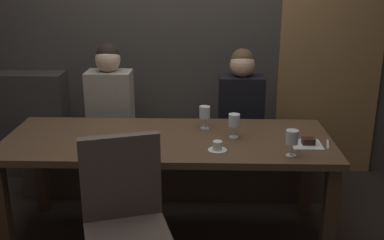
{
  "coord_description": "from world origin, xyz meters",
  "views": [
    {
      "loc": [
        0.25,
        -2.92,
        1.83
      ],
      "look_at": [
        0.16,
        0.08,
        0.84
      ],
      "focal_mm": 43.3,
      "sensor_mm": 36.0,
      "label": 1
    }
  ],
  "objects": [
    {
      "name": "back_counter",
      "position": [
        -1.55,
        1.04,
        0.47
      ],
      "size": [
        1.1,
        0.28,
        0.95
      ],
      "primitive_type": "cube",
      "color": "#38342F",
      "rests_on": "ground"
    },
    {
      "name": "wine_glass_end_right",
      "position": [
        0.25,
        0.2,
        0.85
      ],
      "size": [
        0.08,
        0.08,
        0.16
      ],
      "color": "silver",
      "rests_on": "dining_table"
    },
    {
      "name": "wine_glass_center_front",
      "position": [
        0.78,
        -0.29,
        0.85
      ],
      "size": [
        0.08,
        0.08,
        0.16
      ],
      "color": "silver",
      "rests_on": "dining_table"
    },
    {
      "name": "back_wall_tiled",
      "position": [
        0.0,
        1.22,
        1.5
      ],
      "size": [
        6.0,
        0.12,
        3.0
      ],
      "primitive_type": "cube",
      "color": "#423D38",
      "rests_on": "ground"
    },
    {
      "name": "wine_glass_near_right",
      "position": [
        0.45,
        0.02,
        0.86
      ],
      "size": [
        0.08,
        0.08,
        0.16
      ],
      "color": "silver",
      "rests_on": "dining_table"
    },
    {
      "name": "diner_redhead",
      "position": [
        -0.52,
        0.67,
        0.84
      ],
      "size": [
        0.36,
        0.24,
        0.82
      ],
      "color": "#9E9384",
      "rests_on": "banquette_bench"
    },
    {
      "name": "dessert_plate",
      "position": [
        0.91,
        -0.12,
        0.75
      ],
      "size": [
        0.19,
        0.19,
        0.05
      ],
      "color": "white",
      "rests_on": "dining_table"
    },
    {
      "name": "banquette_bench",
      "position": [
        0.0,
        0.7,
        0.23
      ],
      "size": [
        2.5,
        0.44,
        0.45
      ],
      "color": "#4A3C2E",
      "rests_on": "ground"
    },
    {
      "name": "ground",
      "position": [
        0.0,
        0.0,
        0.0
      ],
      "size": [
        9.0,
        9.0,
        0.0
      ],
      "primitive_type": "plane",
      "color": "black"
    },
    {
      "name": "dining_table",
      "position": [
        0.0,
        0.0,
        0.65
      ],
      "size": [
        2.2,
        0.84,
        0.74
      ],
      "color": "#493422",
      "rests_on": "ground"
    },
    {
      "name": "espresso_cup",
      "position": [
        0.33,
        -0.23,
        0.77
      ],
      "size": [
        0.12,
        0.12,
        0.06
      ],
      "color": "white",
      "rests_on": "dining_table"
    },
    {
      "name": "arched_door",
      "position": [
        1.35,
        1.15,
        1.36
      ],
      "size": [
        0.9,
        0.05,
        2.55
      ],
      "color": "olive",
      "rests_on": "ground"
    },
    {
      "name": "chair_near_side",
      "position": [
        -0.18,
        -0.72,
        0.56
      ],
      "size": [
        0.55,
        0.55,
        0.98
      ],
      "color": "brown",
      "rests_on": "ground"
    },
    {
      "name": "fork_on_table",
      "position": [
        1.05,
        -0.1,
        0.74
      ],
      "size": [
        0.05,
        0.17,
        0.01
      ],
      "primitive_type": "cube",
      "rotation": [
        0.0,
        0.0,
        -0.22
      ],
      "color": "silver",
      "rests_on": "dining_table"
    },
    {
      "name": "diner_bearded",
      "position": [
        0.54,
        0.7,
        0.82
      ],
      "size": [
        0.36,
        0.24,
        0.78
      ],
      "color": "black",
      "rests_on": "banquette_bench"
    }
  ]
}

